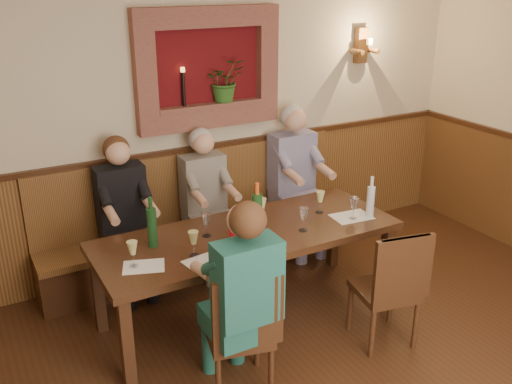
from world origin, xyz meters
TOP-DOWN VIEW (x-y plane):
  - room_shell at (0.00, 0.00)m, footprint 6.04×6.04m
  - wall_niche at (0.24, 2.94)m, footprint 1.36×0.30m
  - wall_sconce at (1.90, 2.93)m, footprint 0.25×0.20m
  - dining_table at (0.00, 1.85)m, footprint 2.40×0.90m
  - bench at (0.00, 2.79)m, footprint 3.00×0.45m
  - chair_near_left at (-0.47, 1.10)m, footprint 0.50×0.50m
  - chair_near_right at (0.73, 1.04)m, footprint 0.49×0.49m
  - person_bench_left at (-0.73, 2.69)m, footprint 0.41×0.50m
  - person_bench_mid at (0.03, 2.69)m, footprint 0.39×0.48m
  - person_bench_right at (0.99, 2.69)m, footprint 0.44×0.54m
  - person_chair_front at (-0.47, 1.07)m, footprint 0.41×0.51m
  - spittoon_bucket at (-0.13, 1.69)m, footprint 0.28×0.28m
  - wine_bottle_green_a at (0.03, 1.77)m, footprint 0.10×0.10m
  - wine_bottle_green_b at (-0.73, 1.97)m, footprint 0.08×0.08m
  - water_bottle at (1.03, 1.62)m, footprint 0.08×0.08m
  - tasting_sheet_a at (-0.90, 1.71)m, footprint 0.33×0.29m
  - tasting_sheet_b at (-0.08, 1.70)m, footprint 0.26×0.19m
  - tasting_sheet_c at (0.89, 1.69)m, footprint 0.34×0.26m
  - tasting_sheet_d at (-0.49, 1.57)m, footprint 0.31×0.24m
  - wine_glass_0 at (0.71, 1.90)m, footprint 0.08×0.08m
  - wine_glass_1 at (0.21, 1.99)m, footprint 0.08×0.08m
  - wine_glass_2 at (-0.31, 1.94)m, footprint 0.08×0.08m
  - wine_glass_3 at (-0.14, 1.54)m, footprint 0.08×0.08m
  - wine_glass_4 at (-0.53, 1.69)m, footprint 0.08×0.08m
  - wine_glass_5 at (-0.05, 1.72)m, footprint 0.08×0.08m
  - wine_glass_6 at (-0.95, 1.74)m, footprint 0.08×0.08m
  - wine_glass_7 at (0.39, 1.66)m, footprint 0.08×0.08m
  - wine_glass_8 at (0.88, 1.65)m, footprint 0.08×0.08m

SIDE VIEW (x-z plane):
  - chair_near_left at x=-0.47m, z-range -0.19..0.74m
  - chair_near_right at x=0.73m, z-range -0.20..0.75m
  - bench at x=0.00m, z-range -0.23..0.88m
  - person_bench_mid at x=0.03m, z-range -0.12..1.25m
  - person_bench_left at x=-0.73m, z-range -0.12..1.28m
  - person_chair_front at x=-0.47m, z-range -0.12..1.29m
  - person_bench_right at x=0.99m, z-range -0.12..1.35m
  - dining_table at x=0.00m, z-range 0.30..1.05m
  - tasting_sheet_a at x=-0.90m, z-range 0.75..0.75m
  - tasting_sheet_b at x=-0.08m, z-range 0.75..0.75m
  - tasting_sheet_c at x=0.89m, z-range 0.75..0.75m
  - tasting_sheet_d at x=-0.49m, z-range 0.75..0.75m
  - wine_glass_0 at x=0.71m, z-range 0.75..0.94m
  - wine_glass_1 at x=0.21m, z-range 0.75..0.94m
  - wine_glass_2 at x=-0.31m, z-range 0.75..0.94m
  - wine_glass_3 at x=-0.14m, z-range 0.75..0.94m
  - wine_glass_4 at x=-0.53m, z-range 0.75..0.94m
  - wine_glass_5 at x=-0.05m, z-range 0.75..0.94m
  - wine_glass_6 at x=-0.95m, z-range 0.75..0.94m
  - wine_glass_7 at x=0.39m, z-range 0.75..0.94m
  - wine_glass_8 at x=0.88m, z-range 0.75..0.94m
  - spittoon_bucket at x=-0.13m, z-range 0.75..0.99m
  - water_bottle at x=1.03m, z-range 0.72..1.07m
  - wine_bottle_green_b at x=-0.73m, z-range 0.71..1.11m
  - wine_bottle_green_a at x=0.03m, z-range 0.71..1.15m
  - wall_niche at x=0.24m, z-range 1.28..2.34m
  - room_shell at x=0.00m, z-range 0.48..3.30m
  - wall_sconce at x=1.90m, z-range 1.77..2.12m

